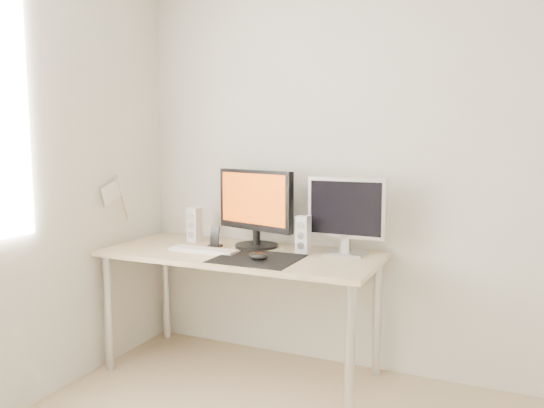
% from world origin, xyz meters
% --- Properties ---
extents(wall_back, '(3.50, 0.00, 3.50)m').
position_xyz_m(wall_back, '(0.00, 1.75, 1.25)').
color(wall_back, white).
rests_on(wall_back, ground).
extents(mousepad, '(0.45, 0.40, 0.00)m').
position_xyz_m(mousepad, '(-0.76, 1.25, 0.73)').
color(mousepad, black).
rests_on(mousepad, desk).
extents(mouse, '(0.11, 0.07, 0.04)m').
position_xyz_m(mouse, '(-0.74, 1.22, 0.75)').
color(mouse, black).
rests_on(mouse, mousepad).
extents(desk, '(1.60, 0.70, 0.73)m').
position_xyz_m(desk, '(-0.93, 1.38, 0.65)').
color(desk, '#D1B587').
rests_on(desk, ground).
extents(main_monitor, '(0.54, 0.32, 0.47)m').
position_xyz_m(main_monitor, '(-0.91, 1.53, 0.98)').
color(main_monitor, black).
rests_on(main_monitor, desk).
extents(second_monitor, '(0.45, 0.17, 0.43)m').
position_xyz_m(second_monitor, '(-0.36, 1.56, 0.97)').
color(second_monitor, silver).
rests_on(second_monitor, desk).
extents(speaker_left, '(0.07, 0.08, 0.22)m').
position_xyz_m(speaker_left, '(-1.34, 1.53, 0.84)').
color(speaker_left, white).
rests_on(speaker_left, desk).
extents(speaker_right, '(0.07, 0.08, 0.22)m').
position_xyz_m(speaker_right, '(-0.59, 1.49, 0.84)').
color(speaker_right, white).
rests_on(speaker_right, desk).
extents(keyboard, '(0.42, 0.13, 0.02)m').
position_xyz_m(keyboard, '(-1.13, 1.31, 0.74)').
color(keyboard, silver).
rests_on(keyboard, desk).
extents(phone_dock, '(0.07, 0.06, 0.13)m').
position_xyz_m(phone_dock, '(-1.13, 1.43, 0.77)').
color(phone_dock, black).
rests_on(phone_dock, desk).
extents(pennant, '(0.01, 0.23, 0.29)m').
position_xyz_m(pennant, '(-1.72, 1.24, 1.05)').
color(pennant, '#A57F54').
rests_on(pennant, wall_left).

